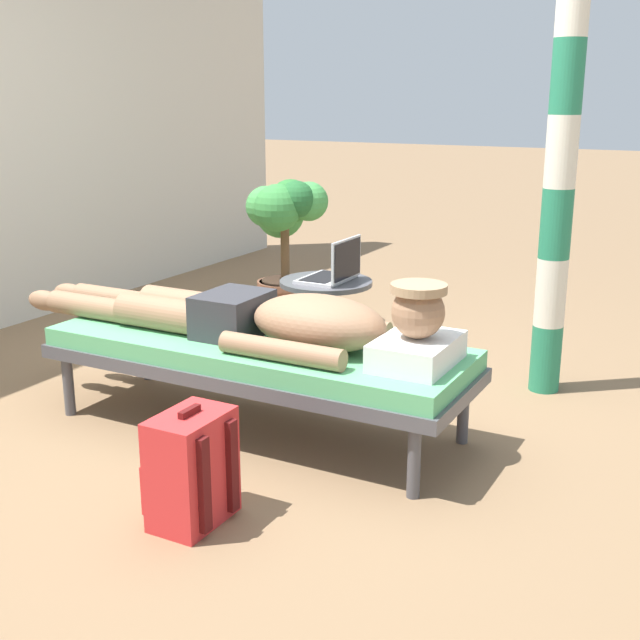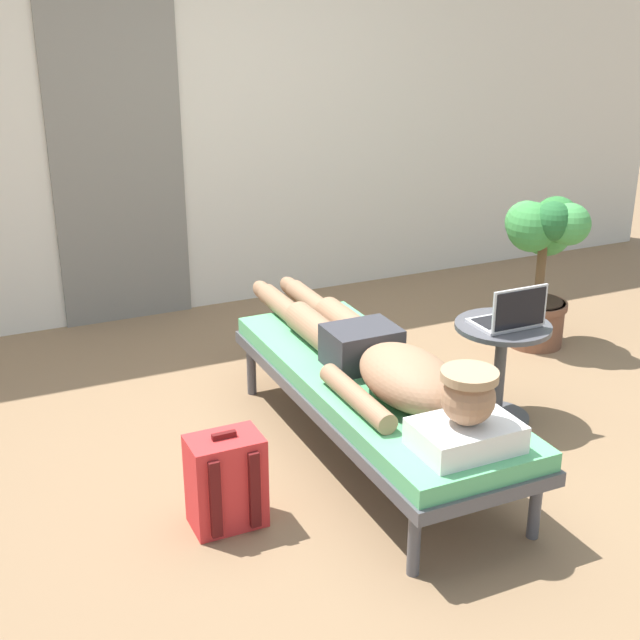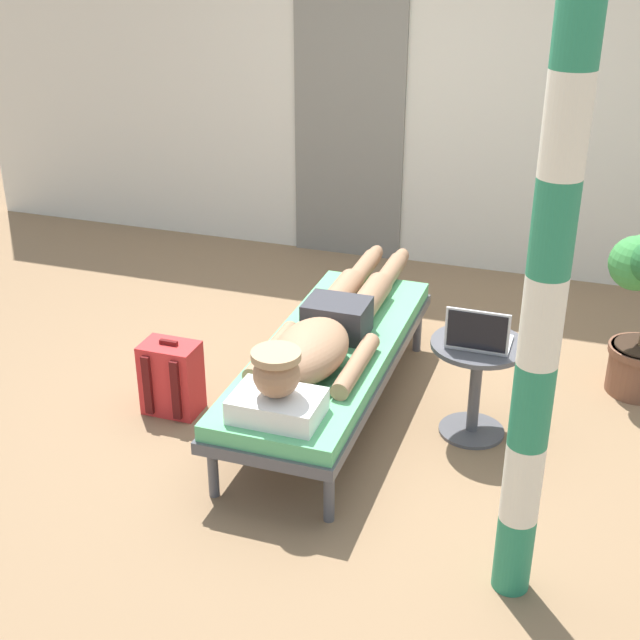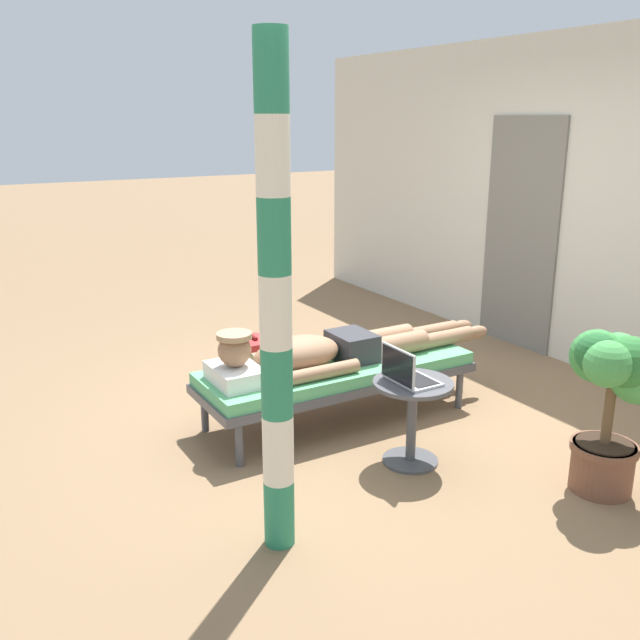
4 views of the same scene
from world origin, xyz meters
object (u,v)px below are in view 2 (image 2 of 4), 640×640
(lounge_chair, at_px, (373,389))
(potted_plant, at_px, (543,248))
(backpack, at_px, (226,481))
(side_table, at_px, (501,355))
(laptop, at_px, (510,316))
(person_reclining, at_px, (382,361))

(lounge_chair, relative_size, potted_plant, 2.06)
(lounge_chair, relative_size, backpack, 4.54)
(side_table, distance_m, laptop, 0.23)
(side_table, bearing_deg, lounge_chair, -175.76)
(side_table, bearing_deg, person_reclining, -169.79)
(lounge_chair, distance_m, laptop, 0.80)
(backpack, bearing_deg, lounge_chair, 16.73)
(side_table, xyz_separation_m, laptop, (0.00, -0.05, 0.23))
(lounge_chair, relative_size, laptop, 6.21)
(lounge_chair, bearing_deg, backpack, -163.27)
(side_table, height_order, backpack, side_table)
(lounge_chair, distance_m, side_table, 0.76)
(person_reclining, height_order, side_table, person_reclining)
(person_reclining, height_order, laptop, laptop)
(side_table, distance_m, potted_plant, 1.12)
(person_reclining, distance_m, side_table, 0.79)
(side_table, relative_size, laptop, 1.69)
(side_table, relative_size, backpack, 1.23)
(lounge_chair, bearing_deg, laptop, 0.39)
(backpack, bearing_deg, side_table, 10.81)
(person_reclining, distance_m, laptop, 0.77)
(person_reclining, relative_size, potted_plant, 2.32)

